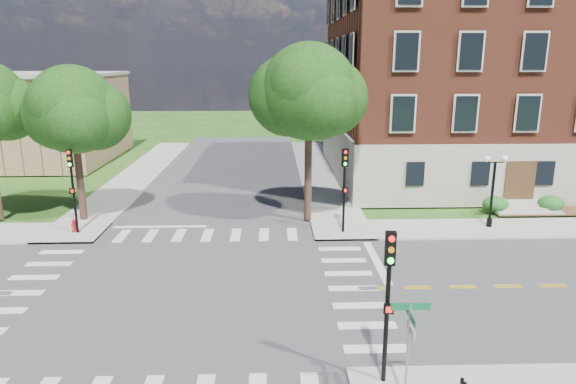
{
  "coord_description": "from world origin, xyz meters",
  "views": [
    {
      "loc": [
        3.7,
        -20.38,
        9.64
      ],
      "look_at": [
        4.48,
        4.5,
        3.2
      ],
      "focal_mm": 32.0,
      "sensor_mm": 36.0,
      "label": 1
    }
  ],
  "objects_px": {
    "traffic_signal_se": "(388,288)",
    "traffic_signal_nw": "(72,180)",
    "traffic_signal_ne": "(345,180)",
    "street_sign_pole": "(409,333)",
    "twin_lamp_west": "(493,187)",
    "fire_hydrant": "(74,226)"
  },
  "relations": [
    {
      "from": "traffic_signal_se",
      "to": "traffic_signal_nw",
      "type": "relative_size",
      "value": 1.0
    },
    {
      "from": "traffic_signal_ne",
      "to": "street_sign_pole",
      "type": "bearing_deg",
      "value": -90.98
    },
    {
      "from": "twin_lamp_west",
      "to": "street_sign_pole",
      "type": "relative_size",
      "value": 1.36
    },
    {
      "from": "twin_lamp_west",
      "to": "fire_hydrant",
      "type": "xyz_separation_m",
      "value": [
        -24.01,
        -0.23,
        -2.06
      ]
    },
    {
      "from": "traffic_signal_se",
      "to": "street_sign_pole",
      "type": "xyz_separation_m",
      "value": [
        0.4,
        -1.01,
        -0.88
      ]
    },
    {
      "from": "twin_lamp_west",
      "to": "street_sign_pole",
      "type": "distance_m",
      "value": 18.07
    },
    {
      "from": "traffic_signal_ne",
      "to": "traffic_signal_nw",
      "type": "relative_size",
      "value": 1.0
    },
    {
      "from": "traffic_signal_se",
      "to": "fire_hydrant",
      "type": "height_order",
      "value": "traffic_signal_se"
    },
    {
      "from": "traffic_signal_se",
      "to": "twin_lamp_west",
      "type": "distance_m",
      "value": 17.42
    },
    {
      "from": "traffic_signal_nw",
      "to": "street_sign_pole",
      "type": "height_order",
      "value": "traffic_signal_nw"
    },
    {
      "from": "fire_hydrant",
      "to": "traffic_signal_ne",
      "type": "bearing_deg",
      "value": -1.82
    },
    {
      "from": "street_sign_pole",
      "to": "fire_hydrant",
      "type": "bearing_deg",
      "value": 134.2
    },
    {
      "from": "traffic_signal_se",
      "to": "traffic_signal_nw",
      "type": "height_order",
      "value": "same"
    },
    {
      "from": "traffic_signal_ne",
      "to": "street_sign_pole",
      "type": "relative_size",
      "value": 1.55
    },
    {
      "from": "traffic_signal_nw",
      "to": "street_sign_pole",
      "type": "distance_m",
      "value": 21.33
    },
    {
      "from": "traffic_signal_se",
      "to": "traffic_signal_ne",
      "type": "xyz_separation_m",
      "value": [
        0.66,
        13.96,
        0.0
      ]
    },
    {
      "from": "traffic_signal_ne",
      "to": "traffic_signal_nw",
      "type": "bearing_deg",
      "value": 178.69
    },
    {
      "from": "street_sign_pole",
      "to": "twin_lamp_west",
      "type": "bearing_deg",
      "value": 60.23
    },
    {
      "from": "traffic_signal_nw",
      "to": "fire_hydrant",
      "type": "bearing_deg",
      "value": 146.36
    },
    {
      "from": "traffic_signal_ne",
      "to": "traffic_signal_nw",
      "type": "distance_m",
      "value": 15.08
    },
    {
      "from": "fire_hydrant",
      "to": "traffic_signal_se",
      "type": "bearing_deg",
      "value": -44.63
    },
    {
      "from": "traffic_signal_se",
      "to": "fire_hydrant",
      "type": "relative_size",
      "value": 6.4
    }
  ]
}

